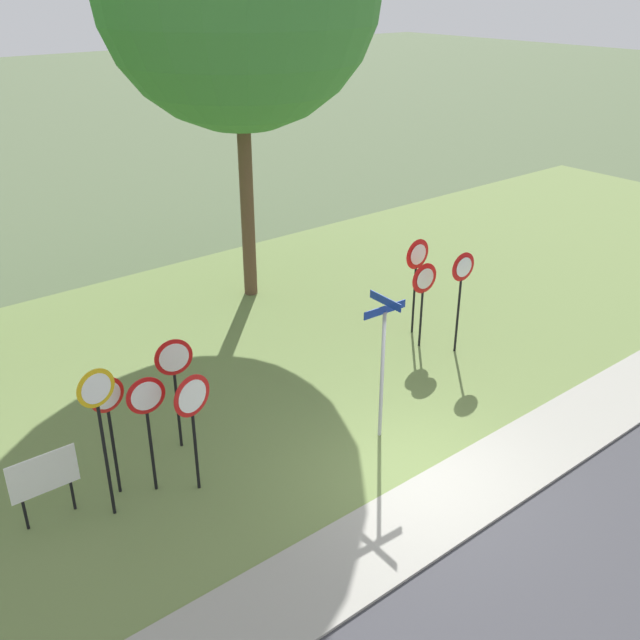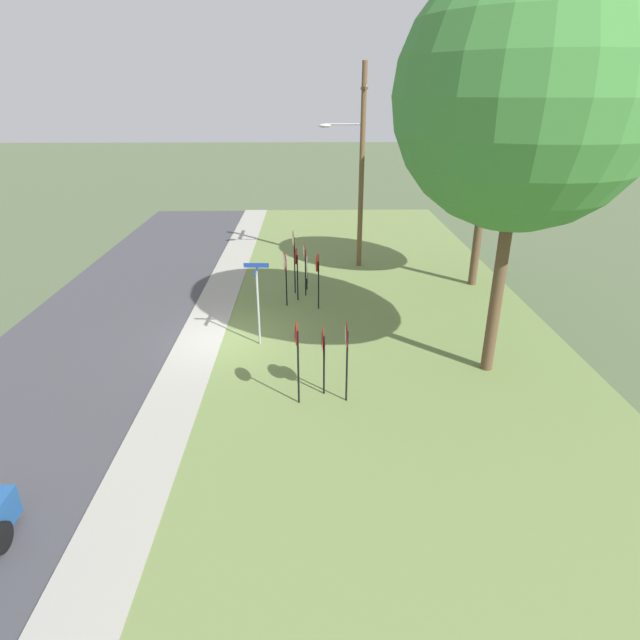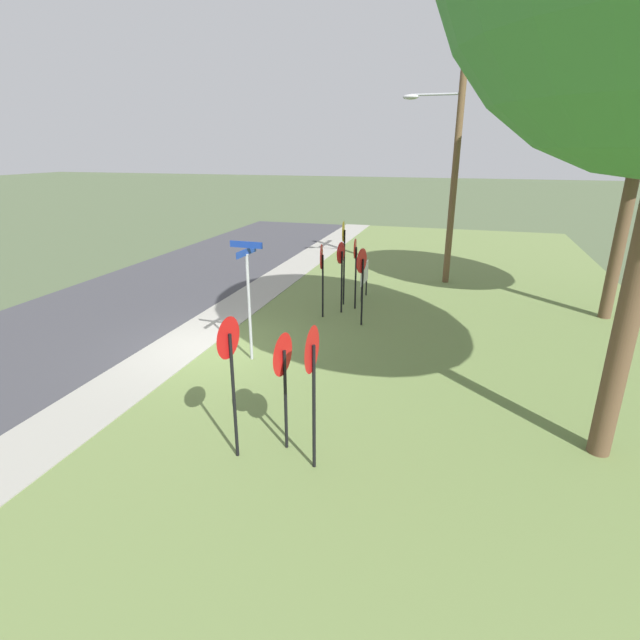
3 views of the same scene
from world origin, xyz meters
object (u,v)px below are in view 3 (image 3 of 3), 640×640
at_px(stop_sign_far_center, 322,265).
at_px(yield_sign_far_left, 312,365).
at_px(stop_sign_far_right, 344,246).
at_px(utility_pole, 454,146).
at_px(stop_sign_near_right, 362,270).
at_px(yield_sign_near_left, 283,365).
at_px(stop_sign_far_left, 355,259).
at_px(notice_board, 364,275).
at_px(street_name_post, 248,291).
at_px(yield_sign_near_right, 229,356).
at_px(stop_sign_near_left, 341,263).

distance_m(stop_sign_far_center, yield_sign_far_left, 7.45).
height_order(stop_sign_far_center, yield_sign_far_left, yield_sign_far_left).
height_order(stop_sign_far_right, utility_pole, utility_pole).
distance_m(stop_sign_near_right, yield_sign_near_left, 6.44).
relative_size(stop_sign_far_left, yield_sign_near_left, 1.07).
bearing_deg(notice_board, street_name_post, -14.97).
xyz_separation_m(yield_sign_near_right, notice_board, (-9.54, 0.25, -1.01)).
bearing_deg(utility_pole, stop_sign_far_center, -32.00).
xyz_separation_m(yield_sign_near_left, yield_sign_near_right, (0.46, -0.71, 0.28)).
xyz_separation_m(stop_sign_near_left, yield_sign_far_left, (7.78, 1.49, 0.22)).
bearing_deg(street_name_post, yield_sign_far_left, 38.88).
bearing_deg(street_name_post, stop_sign_near_right, 149.41).
relative_size(stop_sign_far_center, utility_pole, 0.24).
height_order(stop_sign_far_right, yield_sign_near_right, stop_sign_far_right).
height_order(stop_sign_far_left, yield_sign_near_left, stop_sign_far_left).
height_order(stop_sign_near_right, utility_pole, utility_pole).
xyz_separation_m(stop_sign_near_left, utility_pole, (-4.73, 2.88, 3.38)).
xyz_separation_m(yield_sign_near_left, street_name_post, (-3.28, -2.08, 0.18)).
height_order(stop_sign_near_left, stop_sign_far_left, stop_sign_far_left).
relative_size(stop_sign_near_left, stop_sign_far_right, 0.82).
bearing_deg(street_name_post, notice_board, 166.83).
bearing_deg(utility_pole, notice_board, -39.03).
distance_m(yield_sign_near_right, notice_board, 9.60).
relative_size(stop_sign_far_center, yield_sign_near_left, 1.06).
distance_m(stop_sign_near_right, notice_board, 2.79).
bearing_deg(utility_pole, yield_sign_near_left, -9.42).
height_order(stop_sign_far_left, notice_board, stop_sign_far_left).
height_order(yield_sign_near_right, notice_board, yield_sign_near_right).
height_order(yield_sign_near_right, utility_pole, utility_pole).
bearing_deg(yield_sign_near_right, utility_pole, 172.25).
bearing_deg(stop_sign_near_right, street_name_post, -22.62).
height_order(yield_sign_near_right, yield_sign_far_left, yield_sign_near_right).
bearing_deg(stop_sign_near_right, yield_sign_near_left, 10.65).
relative_size(yield_sign_near_left, yield_sign_near_right, 0.85).
xyz_separation_m(stop_sign_near_right, utility_pole, (-5.69, 2.04, 3.34)).
bearing_deg(stop_sign_near_right, yield_sign_far_left, 15.81).
bearing_deg(yield_sign_near_right, stop_sign_far_center, -170.81).
bearing_deg(notice_board, stop_sign_far_left, -3.36).
bearing_deg(stop_sign_far_left, yield_sign_far_left, 1.74).
xyz_separation_m(yield_sign_near_left, yield_sign_far_left, (0.38, 0.62, 0.26)).
height_order(stop_sign_near_left, yield_sign_near_right, yield_sign_near_right).
height_order(stop_sign_far_center, street_name_post, street_name_post).
bearing_deg(stop_sign_near_right, yield_sign_near_right, 4.73).
height_order(stop_sign_near_right, yield_sign_near_left, stop_sign_near_right).
distance_m(stop_sign_far_right, utility_pole, 5.79).
bearing_deg(yield_sign_far_left, street_name_post, -143.43).
bearing_deg(stop_sign_far_right, stop_sign_near_right, 19.98).
bearing_deg(stop_sign_near_left, stop_sign_far_center, -30.97).
relative_size(stop_sign_near_left, stop_sign_far_center, 0.99).
bearing_deg(stop_sign_far_center, stop_sign_near_right, 62.83).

